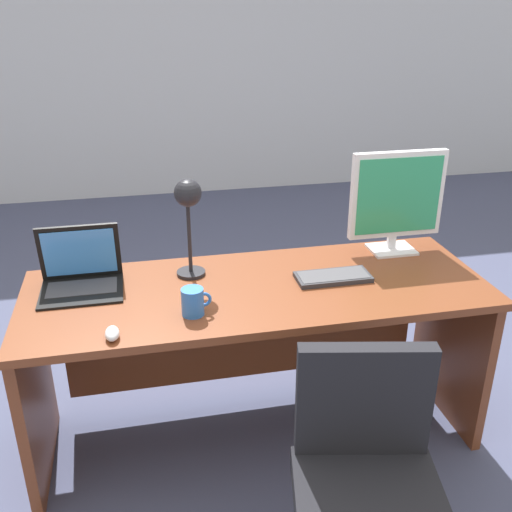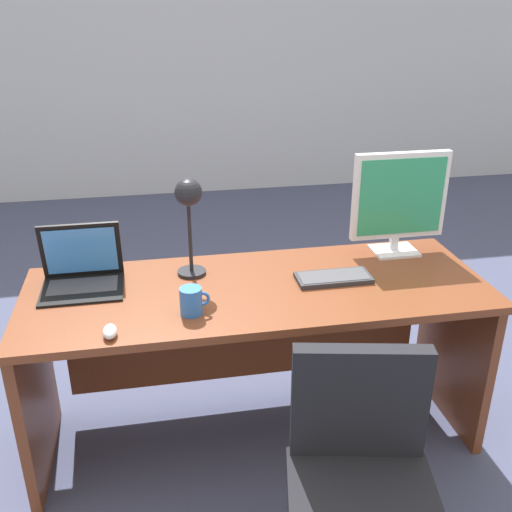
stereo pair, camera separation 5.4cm
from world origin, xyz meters
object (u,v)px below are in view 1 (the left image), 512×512
object	(u,v)px
laptop	(81,269)
office_chair	(366,509)
desk_lamp	(188,206)
keyboard	(333,277)
desk	(255,327)
mouse	(112,333)
coffee_mug	(193,302)
monitor	(397,198)

from	to	relation	value
laptop	office_chair	size ratio (longest dim) A/B	0.38
laptop	desk_lamp	distance (m)	0.50
keyboard	desk_lamp	bearing A→B (deg)	166.10
desk	mouse	xyz separation A→B (m)	(-0.57, -0.33, 0.24)
desk_lamp	coffee_mug	distance (m)	0.41
mouse	coffee_mug	xyz separation A→B (m)	(0.29, 0.11, 0.03)
coffee_mug	keyboard	bearing A→B (deg)	16.20
monitor	laptop	xyz separation A→B (m)	(-1.37, -0.07, -0.18)
laptop	office_chair	world-z (taller)	laptop
desk	office_chair	world-z (taller)	office_chair
desk_lamp	coffee_mug	xyz separation A→B (m)	(-0.03, -0.31, -0.26)
desk	coffee_mug	size ratio (longest dim) A/B	16.74
desk	monitor	xyz separation A→B (m)	(0.68, 0.17, 0.48)
mouse	office_chair	world-z (taller)	office_chair
mouse	coffee_mug	bearing A→B (deg)	20.16
coffee_mug	mouse	bearing A→B (deg)	-159.84
monitor	coffee_mug	distance (m)	1.06
desk_lamp	laptop	bearing A→B (deg)	178.18
desk	keyboard	bearing A→B (deg)	-8.91
mouse	office_chair	distance (m)	1.01
monitor	keyboard	distance (m)	0.49
desk	laptop	distance (m)	0.76
desk	mouse	distance (m)	0.70
desk	coffee_mug	world-z (taller)	coffee_mug
laptop	mouse	size ratio (longest dim) A/B	3.66
desk_lamp	office_chair	distance (m)	1.26
keyboard	mouse	distance (m)	0.93
laptop	office_chair	xyz separation A→B (m)	(0.87, -0.95, -0.49)
desk	laptop	world-z (taller)	laptop
coffee_mug	monitor	bearing A→B (deg)	22.45
mouse	desk	bearing A→B (deg)	30.12
desk	office_chair	size ratio (longest dim) A/B	2.23
monitor	keyboard	world-z (taller)	monitor
monitor	office_chair	size ratio (longest dim) A/B	0.55
desk_lamp	office_chair	bearing A→B (deg)	-65.44
laptop	desk_lamp	world-z (taller)	desk_lamp
keyboard	coffee_mug	size ratio (longest dim) A/B	2.76
office_chair	monitor	bearing A→B (deg)	63.86
monitor	mouse	bearing A→B (deg)	-158.08
monitor	desk_lamp	distance (m)	0.94
desk	office_chair	xyz separation A→B (m)	(0.18, -0.85, -0.19)
keyboard	desk	bearing A→B (deg)	171.09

